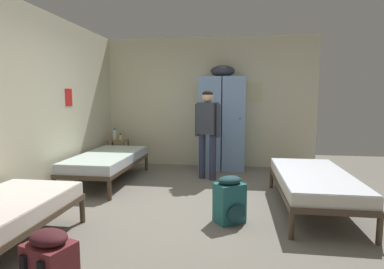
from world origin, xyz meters
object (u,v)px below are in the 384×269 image
backpack_teal (230,201)px  person_traveler (207,126)px  locker_bank (222,121)px  bed_left_rear (107,160)px  water_bottle (115,134)px  lotion_bottle (120,137)px  bed_right (313,181)px  shelf_unit (118,150)px

backpack_teal → person_traveler: bearing=103.1°
locker_bank → person_traveler: (-0.22, -0.82, -0.03)m
bed_left_rear → water_bottle: 1.25m
lotion_bottle → backpack_teal: size_ratio=0.25×
bed_right → bed_left_rear: 3.30m
locker_bank → bed_right: bearing=-59.2°
bed_right → water_bottle: bearing=149.5°
shelf_unit → bed_left_rear: shelf_unit is taller
bed_left_rear → person_traveler: size_ratio=1.22×
locker_bank → bed_left_rear: size_ratio=1.09×
water_bottle → backpack_teal: 3.62m
lotion_bottle → backpack_teal: 3.47m
shelf_unit → water_bottle: 0.34m
person_traveler → bed_left_rear: bearing=-166.0°
locker_bank → bed_right: size_ratio=1.09×
bed_left_rear → water_bottle: size_ratio=7.84×
person_traveler → backpack_teal: person_traveler is taller
person_traveler → lotion_bottle: size_ratio=11.31×
water_bottle → shelf_unit: bearing=-14.0°
water_bottle → backpack_teal: size_ratio=0.44×
bed_left_rear → backpack_teal: size_ratio=3.45×
bed_right → lotion_bottle: 3.92m
locker_bank → shelf_unit: 2.24m
person_traveler → lotion_bottle: person_traveler is taller
locker_bank → water_bottle: bearing=-178.1°
lotion_bottle → backpack_teal: (2.30, -2.57, -0.37)m
backpack_teal → lotion_bottle: bearing=131.9°
bed_right → person_traveler: person_traveler is taller
shelf_unit → water_bottle: water_bottle is taller
lotion_bottle → bed_left_rear: bearing=-80.8°
person_traveler → water_bottle: size_ratio=6.44×
locker_bank → lotion_bottle: locker_bank is taller
water_bottle → bed_right: bearing=-30.5°
shelf_unit → lotion_bottle: size_ratio=4.13×
shelf_unit → backpack_teal: 3.53m
water_bottle → lotion_bottle: (0.15, -0.06, -0.05)m
shelf_unit → bed_left_rear: bearing=-77.7°
locker_bank → backpack_teal: 2.80m
bed_left_rear → person_traveler: (1.68, 0.42, 0.56)m
water_bottle → backpack_teal: (2.45, -2.63, -0.42)m
backpack_teal → bed_left_rear: bearing=145.5°
lotion_bottle → water_bottle: bearing=158.2°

